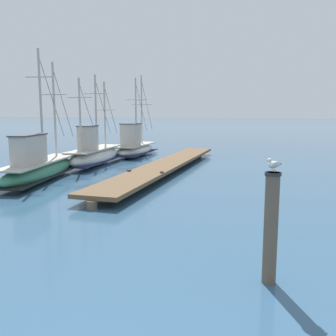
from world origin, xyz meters
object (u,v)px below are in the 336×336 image
object	(u,v)px
fishing_boat_2	(94,154)
perched_seagull	(274,164)
fishing_boat_0	(134,147)
fishing_boat_1	(39,167)
mooring_piling	(271,227)

from	to	relation	value
fishing_boat_2	perched_seagull	xyz separation A→B (m)	(11.06, -12.57, 1.57)
fishing_boat_0	perched_seagull	size ratio (longest dim) A/B	21.49
fishing_boat_1	mooring_piling	bearing A→B (deg)	-33.68
perched_seagull	fishing_boat_0	bearing A→B (deg)	121.20
mooring_piling	fishing_boat_2	bearing A→B (deg)	131.33
fishing_boat_1	mooring_piling	distance (m)	13.05
fishing_boat_0	perched_seagull	bearing A→B (deg)	-58.80
fishing_boat_2	mooring_piling	xyz separation A→B (m)	(11.06, -12.58, 0.40)
mooring_piling	perched_seagull	size ratio (longest dim) A/B	6.24
fishing_boat_0	fishing_boat_2	xyz separation A→B (m)	(-0.21, -5.34, 0.00)
fishing_boat_1	mooring_piling	size ratio (longest dim) A/B	3.70
mooring_piling	fishing_boat_0	bearing A→B (deg)	121.18
fishing_boat_2	mooring_piling	bearing A→B (deg)	-48.67
fishing_boat_1	perched_seagull	world-z (taller)	fishing_boat_1
fishing_boat_0	fishing_boat_1	bearing A→B (deg)	-90.02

